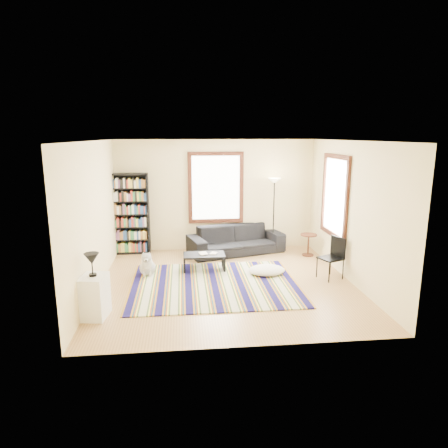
{
  "coord_description": "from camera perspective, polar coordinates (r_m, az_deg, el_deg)",
  "views": [
    {
      "loc": [
        -0.85,
        -7.52,
        2.91
      ],
      "look_at": [
        0.0,
        0.5,
        1.1
      ],
      "focal_mm": 32.0,
      "sensor_mm": 36.0,
      "label": 1
    }
  ],
  "objects": [
    {
      "name": "bookshelf",
      "position": [
        10.11,
        -13.19,
        1.41
      ],
      "size": [
        0.9,
        0.3,
        2.0
      ],
      "primitive_type": "cube",
      "color": "black",
      "rests_on": "floor"
    },
    {
      "name": "ceiling",
      "position": [
        7.57,
        0.41,
        12.19
      ],
      "size": [
        5.0,
        5.0,
        0.1
      ],
      "primitive_type": "cube",
      "color": "white",
      "rests_on": "floor"
    },
    {
      "name": "side_table",
      "position": [
        10.01,
        11.95,
        -2.94
      ],
      "size": [
        0.46,
        0.46,
        0.54
      ],
      "primitive_type": "cylinder",
      "rotation": [
        0.0,
        0.0,
        -0.17
      ],
      "color": "#3F1C0F",
      "rests_on": "floor"
    },
    {
      "name": "table_lamp",
      "position": [
        6.7,
        -18.33,
        -5.55
      ],
      "size": [
        0.27,
        0.27,
        0.38
      ],
      "primitive_type": null,
      "rotation": [
        0.0,
        0.0,
        0.13
      ],
      "color": "black",
      "rests_on": "white_cabinet"
    },
    {
      "name": "book_a",
      "position": [
        8.74,
        -3.53,
        -4.28
      ],
      "size": [
        0.25,
        0.21,
        0.02
      ],
      "primitive_type": "imported",
      "rotation": [
        0.0,
        0.0,
        0.19
      ],
      "color": "beige",
      "rests_on": "coffee_table"
    },
    {
      "name": "folding_chair",
      "position": [
        8.5,
        14.96,
        -4.76
      ],
      "size": [
        0.54,
        0.53,
        0.86
      ],
      "primitive_type": "cube",
      "rotation": [
        0.0,
        0.0,
        0.41
      ],
      "color": "black",
      "rests_on": "floor"
    },
    {
      "name": "book_b",
      "position": [
        8.8,
        -1.91,
        -4.16
      ],
      "size": [
        0.21,
        0.23,
        0.01
      ],
      "primitive_type": "imported",
      "rotation": [
        0.0,
        0.0,
        -0.46
      ],
      "color": "beige",
      "rests_on": "coffee_table"
    },
    {
      "name": "wall_right",
      "position": [
        8.39,
        17.98,
        1.66
      ],
      "size": [
        0.1,
        5.0,
        2.8
      ],
      "primitive_type": "cube",
      "color": "beige",
      "rests_on": "floor"
    },
    {
      "name": "white_cabinet",
      "position": [
        6.89,
        -18.02,
        -9.83
      ],
      "size": [
        0.45,
        0.55,
        0.7
      ],
      "primitive_type": "cube",
      "rotation": [
        0.0,
        0.0,
        -0.14
      ],
      "color": "white",
      "rests_on": "floor"
    },
    {
      "name": "wall_left",
      "position": [
        7.86,
        -18.42,
        0.91
      ],
      "size": [
        0.1,
        5.0,
        2.8
      ],
      "primitive_type": "cube",
      "color": "beige",
      "rests_on": "floor"
    },
    {
      "name": "wall_back",
      "position": [
        10.22,
        -1.21,
        4.14
      ],
      "size": [
        5.0,
        0.1,
        2.8
      ],
      "primitive_type": "cube",
      "color": "beige",
      "rests_on": "floor"
    },
    {
      "name": "floor",
      "position": [
        8.13,
        0.37,
        -8.71
      ],
      "size": [
        5.0,
        5.0,
        0.1
      ],
      "primitive_type": "cube",
      "color": "tan",
      "rests_on": "ground"
    },
    {
      "name": "floor_cushion",
      "position": [
        8.58,
        6.12,
        -6.56
      ],
      "size": [
        0.87,
        0.72,
        0.2
      ],
      "primitive_type": "ellipsoid",
      "rotation": [
        0.0,
        0.0,
        0.18
      ],
      "color": "silver",
      "rests_on": "floor"
    },
    {
      "name": "window_back",
      "position": [
        10.11,
        -1.18,
        5.2
      ],
      "size": [
        1.2,
        0.06,
        1.6
      ],
      "primitive_type": "cube",
      "color": "white",
      "rests_on": "wall_back"
    },
    {
      "name": "floor_lamp",
      "position": [
        10.13,
        7.1,
        1.28
      ],
      "size": [
        0.4,
        0.4,
        1.86
      ],
      "primitive_type": null,
      "rotation": [
        0.0,
        0.0,
        -0.42
      ],
      "color": "black",
      "rests_on": "floor"
    },
    {
      "name": "coffee_table",
      "position": [
        8.8,
        -2.86,
        -5.45
      ],
      "size": [
        0.99,
        0.7,
        0.36
      ],
      "primitive_type": "cube",
      "rotation": [
        0.0,
        0.0,
        -0.24
      ],
      "color": "black",
      "rests_on": "floor"
    },
    {
      "name": "window_right",
      "position": [
        9.05,
        15.57,
        3.86
      ],
      "size": [
        0.06,
        1.2,
        1.6
      ],
      "primitive_type": "cube",
      "color": "white",
      "rests_on": "wall_right"
    },
    {
      "name": "rug",
      "position": [
        8.0,
        -1.39,
        -8.6
      ],
      "size": [
        3.28,
        2.63,
        0.02
      ],
      "primitive_type": "cube",
      "color": "#120D45",
      "rests_on": "floor"
    },
    {
      "name": "wall_front",
      "position": [
        5.26,
        3.49,
        -4.04
      ],
      "size": [
        5.0,
        0.1,
        2.8
      ],
      "primitive_type": "cube",
      "color": "beige",
      "rests_on": "floor"
    },
    {
      "name": "dog",
      "position": [
        8.61,
        -10.9,
        -5.48
      ],
      "size": [
        0.39,
        0.54,
        0.53
      ],
      "primitive_type": null,
      "rotation": [
        0.0,
        0.0,
        0.02
      ],
      "color": "silver",
      "rests_on": "floor"
    },
    {
      "name": "sofa",
      "position": [
        10.0,
        1.72,
        -2.24
      ],
      "size": [
        1.52,
        2.52,
        0.69
      ],
      "primitive_type": "imported",
      "rotation": [
        0.0,
        0.0,
        0.27
      ],
      "color": "black",
      "rests_on": "floor"
    }
  ]
}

